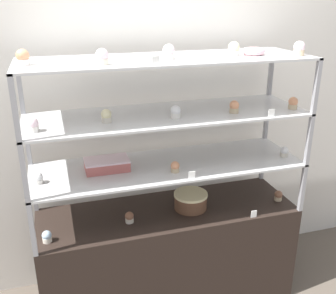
{
  "coord_description": "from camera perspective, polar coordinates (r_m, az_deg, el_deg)",
  "views": [
    {
      "loc": [
        -0.61,
        -2.0,
        1.86
      ],
      "look_at": [
        0.0,
        0.0,
        1.06
      ],
      "focal_mm": 42.0,
      "sensor_mm": 36.0,
      "label": 1
    }
  ],
  "objects": [
    {
      "name": "cupcake_9",
      "position": [
        2.21,
        9.59,
        5.77
      ],
      "size": [
        0.05,
        0.05,
        0.07
      ],
      "color": "#CCB28C",
      "rests_on": "display_riser_middle"
    },
    {
      "name": "cupcake_7",
      "position": [
        2.03,
        -8.94,
        4.46
      ],
      "size": [
        0.05,
        0.05,
        0.07
      ],
      "color": "beige",
      "rests_on": "display_riser_middle"
    },
    {
      "name": "sheet_cake_frosted",
      "position": [
        2.22,
        -8.86,
        -2.5
      ],
      "size": [
        0.25,
        0.15,
        0.06
      ],
      "color": "#C66660",
      "rests_on": "display_riser_lower"
    },
    {
      "name": "display_riser_middle",
      "position": [
        2.18,
        -0.0,
        4.46
      ],
      "size": [
        1.55,
        0.49,
        0.3
      ],
      "color": "#99999E",
      "rests_on": "display_riser_lower"
    },
    {
      "name": "cupcake_3",
      "position": [
        2.14,
        -18.33,
        -4.32
      ],
      "size": [
        0.05,
        0.05,
        0.06
      ],
      "color": "white",
      "rests_on": "display_riser_lower"
    },
    {
      "name": "price_tag_0",
      "position": [
        2.38,
        12.35,
        -9.48
      ],
      "size": [
        0.04,
        0.0,
        0.04
      ],
      "color": "white",
      "rests_on": "display_base"
    },
    {
      "name": "cupcake_12",
      "position": [
        1.9,
        -9.55,
        12.75
      ],
      "size": [
        0.06,
        0.06,
        0.08
      ],
      "color": "beige",
      "rests_on": "display_riser_upper"
    },
    {
      "name": "cupcake_15",
      "position": [
        2.3,
        18.51,
        13.4
      ],
      "size": [
        0.06,
        0.06,
        0.08
      ],
      "color": "#CCB28C",
      "rests_on": "display_riser_upper"
    },
    {
      "name": "layer_cake_centerpiece",
      "position": [
        2.41,
        3.29,
        -7.76
      ],
      "size": [
        0.21,
        0.21,
        0.1
      ],
      "color": "brown",
      "rests_on": "display_base"
    },
    {
      "name": "cupcake_13",
      "position": [
        2.05,
        0.09,
        13.63
      ],
      "size": [
        0.06,
        0.06,
        0.08
      ],
      "color": "white",
      "rests_on": "display_riser_upper"
    },
    {
      "name": "display_base",
      "position": [
        2.59,
        -0.0,
        -15.32
      ],
      "size": [
        1.55,
        0.49,
        0.65
      ],
      "color": "black",
      "rests_on": "ground_plane"
    },
    {
      "name": "donut_glazed",
      "position": [
        2.26,
        12.32,
        13.42
      ],
      "size": [
        0.12,
        0.12,
        0.04
      ],
      "color": "#EFB2BC",
      "rests_on": "display_riser_upper"
    },
    {
      "name": "cupcake_0",
      "position": [
        2.21,
        -17.17,
        -12.32
      ],
      "size": [
        0.05,
        0.05,
        0.07
      ],
      "color": "beige",
      "rests_on": "display_base"
    },
    {
      "name": "cupcake_2",
      "position": [
        2.6,
        15.72,
        -6.82
      ],
      "size": [
        0.05,
        0.05,
        0.07
      ],
      "color": "#CCB28C",
      "rests_on": "display_base"
    },
    {
      "name": "price_tag_1",
      "position": [
        2.09,
        3.49,
        -4.11
      ],
      "size": [
        0.04,
        0.0,
        0.04
      ],
      "color": "white",
      "rests_on": "display_riser_lower"
    },
    {
      "name": "cupcake_4",
      "position": [
        2.17,
        1.03,
        -2.9
      ],
      "size": [
        0.05,
        0.05,
        0.06
      ],
      "color": "#CCB28C",
      "rests_on": "display_riser_lower"
    },
    {
      "name": "cupcake_11",
      "position": [
        1.97,
        -20.33,
        12.07
      ],
      "size": [
        0.06,
        0.06,
        0.08
      ],
      "color": "white",
      "rests_on": "display_riser_upper"
    },
    {
      "name": "price_tag_3",
      "position": [
        1.85,
        -1.8,
        12.39
      ],
      "size": [
        0.04,
        0.0,
        0.04
      ],
      "color": "white",
      "rests_on": "display_riser_upper"
    },
    {
      "name": "cupcake_8",
      "position": [
        2.08,
        1.11,
        5.11
      ],
      "size": [
        0.05,
        0.05,
        0.07
      ],
      "color": "white",
      "rests_on": "display_riser_middle"
    },
    {
      "name": "cupcake_6",
      "position": [
        1.97,
        -19.0,
        3.03
      ],
      "size": [
        0.05,
        0.05,
        0.07
      ],
      "color": "white",
      "rests_on": "display_riser_middle"
    },
    {
      "name": "back_wall",
      "position": [
        2.53,
        -2.6,
        8.23
      ],
      "size": [
        8.0,
        0.05,
        2.6
      ],
      "color": "silver",
      "rests_on": "ground_plane"
    },
    {
      "name": "display_riser_lower",
      "position": [
        2.28,
        -0.0,
        -2.88
      ],
      "size": [
        1.55,
        0.49,
        0.3
      ],
      "color": "#99999E",
      "rests_on": "display_base"
    },
    {
      "name": "cupcake_10",
      "position": [
        2.37,
        17.69,
        6.08
      ],
      "size": [
        0.05,
        0.05,
        0.07
      ],
      "color": "#CCB28C",
      "rests_on": "display_riser_middle"
    },
    {
      "name": "cupcake_14",
      "position": [
        2.2,
        9.52,
        13.85
      ],
      "size": [
        0.06,
        0.06,
        0.08
      ],
      "color": "white",
      "rests_on": "display_riser_upper"
    },
    {
      "name": "display_riser_upper",
      "position": [
        2.11,
        -0.0,
        12.4
      ],
      "size": [
        1.55,
        0.49,
        0.3
      ],
      "color": "#99999E",
      "rests_on": "display_riser_middle"
    },
    {
      "name": "price_tag_2",
      "position": [
        2.17,
        14.79,
        4.76
      ],
      "size": [
        0.04,
        0.0,
        0.04
      ],
      "color": "white",
      "rests_on": "display_riser_middle"
    },
    {
      "name": "cupcake_1",
      "position": [
        2.29,
        -5.62,
        -10.13
      ],
      "size": [
        0.05,
        0.05,
        0.07
      ],
      "color": "beige",
      "rests_on": "display_base"
    },
    {
      "name": "cupcake_5",
      "position": [
        2.48,
        16.54,
        -0.66
      ],
      "size": [
        0.05,
        0.05,
        0.06
      ],
      "color": "beige",
      "rests_on": "display_riser_lower"
    }
  ]
}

